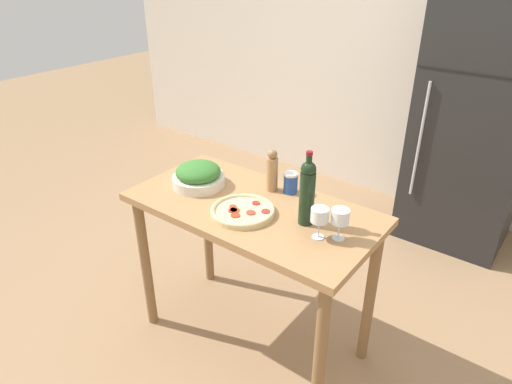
# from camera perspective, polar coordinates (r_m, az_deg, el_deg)

# --- Properties ---
(ground_plane) EXTENTS (14.00, 14.00, 0.00)m
(ground_plane) POSITION_cam_1_polar(r_m,az_deg,el_deg) (2.79, -0.41, -17.65)
(ground_plane) COLOR #9E7A56
(wall_back) EXTENTS (6.40, 0.08, 2.60)m
(wall_back) POSITION_cam_1_polar(r_m,az_deg,el_deg) (3.97, 19.88, 16.45)
(wall_back) COLOR silver
(wall_back) RESTS_ON ground_plane
(refrigerator) EXTENTS (0.74, 0.65, 1.84)m
(refrigerator) POSITION_cam_1_polar(r_m,az_deg,el_deg) (3.58, 25.71, 7.78)
(refrigerator) COLOR black
(refrigerator) RESTS_ON ground_plane
(prep_counter) EXTENTS (1.25, 0.63, 0.88)m
(prep_counter) POSITION_cam_1_polar(r_m,az_deg,el_deg) (2.31, -0.48, -4.52)
(prep_counter) COLOR #A87A4C
(prep_counter) RESTS_ON ground_plane
(wine_bottle) EXTENTS (0.07, 0.07, 0.35)m
(wine_bottle) POSITION_cam_1_polar(r_m,az_deg,el_deg) (2.03, 6.42, 0.09)
(wine_bottle) COLOR black
(wine_bottle) RESTS_ON prep_counter
(wine_glass_near) EXTENTS (0.08, 0.08, 0.14)m
(wine_glass_near) POSITION_cam_1_polar(r_m,az_deg,el_deg) (1.96, 7.96, -3.04)
(wine_glass_near) COLOR silver
(wine_glass_near) RESTS_ON prep_counter
(wine_glass_far) EXTENTS (0.08, 0.08, 0.14)m
(wine_glass_far) POSITION_cam_1_polar(r_m,az_deg,el_deg) (1.97, 10.48, -3.18)
(wine_glass_far) COLOR silver
(wine_glass_far) RESTS_ON prep_counter
(pepper_mill) EXTENTS (0.06, 0.06, 0.23)m
(pepper_mill) POSITION_cam_1_polar(r_m,az_deg,el_deg) (2.33, 2.03, 2.64)
(pepper_mill) COLOR #AD7F51
(pepper_mill) RESTS_ON prep_counter
(salad_bowl) EXTENTS (0.28, 0.28, 0.13)m
(salad_bowl) POSITION_cam_1_polar(r_m,az_deg,el_deg) (2.42, -7.21, 2.04)
(salad_bowl) COLOR silver
(salad_bowl) RESTS_ON prep_counter
(homemade_pizza) EXTENTS (0.31, 0.31, 0.03)m
(homemade_pizza) POSITION_cam_1_polar(r_m,az_deg,el_deg) (2.16, -1.66, -2.36)
(homemade_pizza) COLOR #DBC189
(homemade_pizza) RESTS_ON prep_counter
(salt_canister) EXTENTS (0.07, 0.07, 0.11)m
(salt_canister) POSITION_cam_1_polar(r_m,az_deg,el_deg) (2.34, 4.35, 1.16)
(salt_canister) COLOR #284CA3
(salt_canister) RESTS_ON prep_counter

